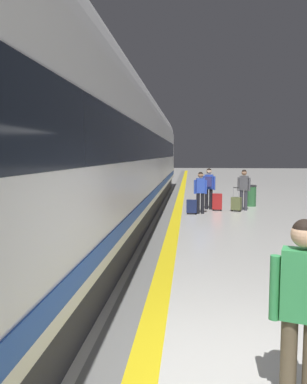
{
  "coord_description": "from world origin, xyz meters",
  "views": [
    {
      "loc": [
        -0.72,
        -3.52,
        2.24
      ],
      "look_at": [
        -1.52,
        5.05,
        1.4
      ],
      "focal_mm": 36.38,
      "sensor_mm": 36.0,
      "label": 1
    }
  ],
  "objects_px": {
    "passenger_mid": "(244,187)",
    "suitcase_far": "(192,206)",
    "high_speed_train": "(90,144)",
    "passenger_far": "(200,190)",
    "traveller_foreground": "(302,303)",
    "suitcase_mid": "(236,204)",
    "suitcase_near": "(217,201)",
    "passenger_near": "(209,185)",
    "waste_bin": "(251,196)"
  },
  "relations": [
    {
      "from": "passenger_mid",
      "to": "suitcase_far",
      "type": "relative_size",
      "value": 3.01
    },
    {
      "from": "high_speed_train",
      "to": "passenger_far",
      "type": "height_order",
      "value": "high_speed_train"
    },
    {
      "from": "high_speed_train",
      "to": "passenger_far",
      "type": "bearing_deg",
      "value": 57.73
    },
    {
      "from": "traveller_foreground",
      "to": "suitcase_mid",
      "type": "height_order",
      "value": "traveller_foreground"
    },
    {
      "from": "high_speed_train",
      "to": "suitcase_near",
      "type": "relative_size",
      "value": 53.3
    },
    {
      "from": "passenger_near",
      "to": "suitcase_near",
      "type": "height_order",
      "value": "passenger_near"
    },
    {
      "from": "traveller_foreground",
      "to": "suitcase_near",
      "type": "height_order",
      "value": "traveller_foreground"
    },
    {
      "from": "suitcase_near",
      "to": "passenger_near",
      "type": "bearing_deg",
      "value": 135.22
    },
    {
      "from": "traveller_foreground",
      "to": "passenger_far",
      "type": "xyz_separation_m",
      "value": [
        -0.55,
        11.36,
        -0.07
      ]
    },
    {
      "from": "suitcase_far",
      "to": "suitcase_near",
      "type": "bearing_deg",
      "value": 45.41
    },
    {
      "from": "passenger_mid",
      "to": "suitcase_mid",
      "type": "relative_size",
      "value": 1.71
    },
    {
      "from": "waste_bin",
      "to": "high_speed_train",
      "type": "bearing_deg",
      "value": -126.33
    },
    {
      "from": "high_speed_train",
      "to": "traveller_foreground",
      "type": "height_order",
      "value": "high_speed_train"
    },
    {
      "from": "passenger_far",
      "to": "suitcase_far",
      "type": "relative_size",
      "value": 2.92
    },
    {
      "from": "suitcase_mid",
      "to": "passenger_far",
      "type": "xyz_separation_m",
      "value": [
        -1.43,
        -0.73,
        0.61
      ]
    },
    {
      "from": "passenger_mid",
      "to": "passenger_far",
      "type": "relative_size",
      "value": 1.03
    },
    {
      "from": "passenger_far",
      "to": "suitcase_far",
      "type": "distance_m",
      "value": 0.71
    },
    {
      "from": "suitcase_near",
      "to": "suitcase_mid",
      "type": "distance_m",
      "value": 0.75
    },
    {
      "from": "passenger_mid",
      "to": "suitcase_mid",
      "type": "height_order",
      "value": "passenger_mid"
    },
    {
      "from": "traveller_foreground",
      "to": "high_speed_train",
      "type": "bearing_deg",
      "value": 117.97
    },
    {
      "from": "passenger_mid",
      "to": "traveller_foreground",
      "type": "bearing_deg",
      "value": -95.52
    },
    {
      "from": "traveller_foreground",
      "to": "passenger_near",
      "type": "bearing_deg",
      "value": 90.82
    },
    {
      "from": "high_speed_train",
      "to": "passenger_mid",
      "type": "height_order",
      "value": "high_speed_train"
    },
    {
      "from": "waste_bin",
      "to": "traveller_foreground",
      "type": "bearing_deg",
      "value": -97.01
    },
    {
      "from": "high_speed_train",
      "to": "passenger_far",
      "type": "relative_size",
      "value": 22.88
    },
    {
      "from": "suitcase_near",
      "to": "suitcase_mid",
      "type": "xyz_separation_m",
      "value": [
        0.74,
        -0.14,
        -0.06
      ]
    },
    {
      "from": "passenger_near",
      "to": "suitcase_near",
      "type": "relative_size",
      "value": 2.46
    },
    {
      "from": "passenger_near",
      "to": "passenger_mid",
      "type": "xyz_separation_m",
      "value": [
        1.38,
        -0.14,
        -0.05
      ]
    },
    {
      "from": "suitcase_far",
      "to": "waste_bin",
      "type": "height_order",
      "value": "waste_bin"
    },
    {
      "from": "passenger_mid",
      "to": "suitcase_far",
      "type": "bearing_deg",
      "value": -149.79
    },
    {
      "from": "passenger_far",
      "to": "high_speed_train",
      "type": "bearing_deg",
      "value": -122.27
    },
    {
      "from": "passenger_far",
      "to": "passenger_mid",
      "type": "bearing_deg",
      "value": 31.04
    },
    {
      "from": "suitcase_near",
      "to": "suitcase_far",
      "type": "relative_size",
      "value": 1.25
    },
    {
      "from": "traveller_foreground",
      "to": "suitcase_mid",
      "type": "distance_m",
      "value": 12.14
    },
    {
      "from": "passenger_far",
      "to": "waste_bin",
      "type": "height_order",
      "value": "passenger_far"
    },
    {
      "from": "suitcase_near",
      "to": "waste_bin",
      "type": "height_order",
      "value": "waste_bin"
    },
    {
      "from": "passenger_near",
      "to": "passenger_mid",
      "type": "bearing_deg",
      "value": -5.89
    },
    {
      "from": "passenger_far",
      "to": "suitcase_far",
      "type": "xyz_separation_m",
      "value": [
        -0.32,
        -0.15,
        -0.62
      ]
    },
    {
      "from": "passenger_mid",
      "to": "high_speed_train",
      "type": "bearing_deg",
      "value": -129.31
    },
    {
      "from": "traveller_foreground",
      "to": "passenger_mid",
      "type": "xyz_separation_m",
      "value": [
        1.2,
        12.41,
        -0.05
      ]
    },
    {
      "from": "traveller_foreground",
      "to": "passenger_mid",
      "type": "relative_size",
      "value": 1.05
    },
    {
      "from": "suitcase_near",
      "to": "passenger_mid",
      "type": "height_order",
      "value": "passenger_mid"
    },
    {
      "from": "suitcase_mid",
      "to": "waste_bin",
      "type": "height_order",
      "value": "suitcase_mid"
    },
    {
      "from": "suitcase_near",
      "to": "passenger_far",
      "type": "distance_m",
      "value": 1.24
    },
    {
      "from": "suitcase_mid",
      "to": "high_speed_train",
      "type": "bearing_deg",
      "value": -128.95
    },
    {
      "from": "waste_bin",
      "to": "passenger_far",
      "type": "bearing_deg",
      "value": -133.31
    },
    {
      "from": "passenger_far",
      "to": "passenger_near",
      "type": "bearing_deg",
      "value": 72.93
    },
    {
      "from": "suitcase_mid",
      "to": "waste_bin",
      "type": "bearing_deg",
      "value": 63.77
    },
    {
      "from": "traveller_foreground",
      "to": "suitcase_far",
      "type": "height_order",
      "value": "traveller_foreground"
    },
    {
      "from": "high_speed_train",
      "to": "suitcase_far",
      "type": "bearing_deg",
      "value": 59.79
    }
  ]
}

